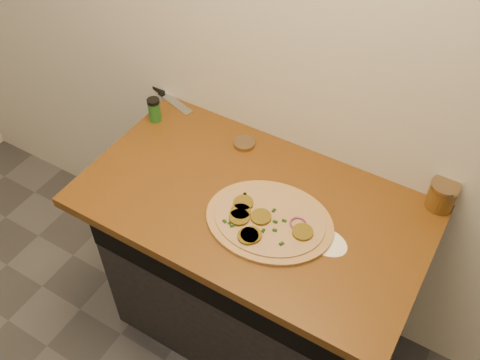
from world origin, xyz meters
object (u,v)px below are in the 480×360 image
Objects in this scene: spice_shaker at (154,110)px; salsa_jar at (442,195)px; chefs_knife at (165,95)px; pizza at (268,221)px.

salsa_jar is at bearing 6.54° from spice_shaker.
pizza is at bearing -28.51° from chefs_knife.
pizza reaches higher than chefs_knife.
spice_shaker is at bearing -173.46° from salsa_jar.
pizza is 1.72× the size of chefs_knife.
pizza is 0.68m from spice_shaker.
pizza is 4.78× the size of spice_shaker.
spice_shaker is at bearing -67.00° from chefs_knife.
salsa_jar is (0.46, 0.36, 0.04)m from pizza.
salsa_jar reaches higher than pizza.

